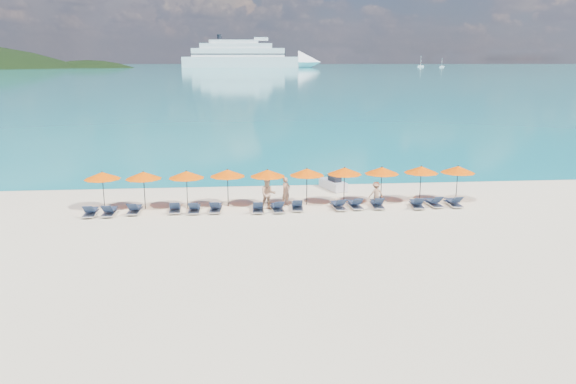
{
  "coord_description": "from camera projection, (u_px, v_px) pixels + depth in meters",
  "views": [
    {
      "loc": [
        -2.85,
        -28.1,
        8.61
      ],
      "look_at": [
        0.0,
        3.0,
        1.2
      ],
      "focal_mm": 35.0,
      "sensor_mm": 36.0,
      "label": 1
    }
  ],
  "objects": [
    {
      "name": "lounger_11",
      "position": [
        377.0,
        204.0,
        33.31
      ],
      "size": [
        0.72,
        1.73,
        0.66
      ],
      "rotation": [
        0.0,
        0.0,
        -0.06
      ],
      "color": "silver",
      "rests_on": "ground"
    },
    {
      "name": "umbrella_4",
      "position": [
        268.0,
        173.0,
        33.29
      ],
      "size": [
        2.1,
        2.1,
        2.28
      ],
      "color": "black",
      "rests_on": "ground"
    },
    {
      "name": "lounger_5",
      "position": [
        216.0,
        208.0,
        32.43
      ],
      "size": [
        0.73,
        1.74,
        0.66
      ],
      "rotation": [
        0.0,
        0.0,
        -0.07
      ],
      "color": "silver",
      "rests_on": "ground"
    },
    {
      "name": "umbrella_8",
      "position": [
        421.0,
        170.0,
        34.34
      ],
      "size": [
        2.1,
        2.1,
        2.28
      ],
      "color": "black",
      "rests_on": "ground"
    },
    {
      "name": "lounger_10",
      "position": [
        355.0,
        204.0,
        33.22
      ],
      "size": [
        0.75,
        1.74,
        0.66
      ],
      "rotation": [
        0.0,
        0.0,
        0.08
      ],
      "color": "silver",
      "rests_on": "ground"
    },
    {
      "name": "umbrella_9",
      "position": [
        458.0,
        169.0,
        34.41
      ],
      "size": [
        2.1,
        2.1,
        2.28
      ],
      "color": "black",
      "rests_on": "ground"
    },
    {
      "name": "lounger_6",
      "position": [
        258.0,
        208.0,
        32.42
      ],
      "size": [
        0.67,
        1.72,
        0.66
      ],
      "rotation": [
        0.0,
        0.0,
        -0.03
      ],
      "color": "silver",
      "rests_on": "ground"
    },
    {
      "name": "lounger_0",
      "position": [
        91.0,
        212.0,
        31.58
      ],
      "size": [
        0.68,
        1.72,
        0.66
      ],
      "rotation": [
        0.0,
        0.0,
        0.04
      ],
      "color": "silver",
      "rests_on": "ground"
    },
    {
      "name": "sea",
      "position": [
        238.0,
        66.0,
        668.96
      ],
      "size": [
        1600.0,
        1300.0,
        0.01
      ],
      "primitive_type": "cube",
      "color": "#1FA9B2",
      "rests_on": "ground"
    },
    {
      "name": "lounger_8",
      "position": [
        297.0,
        206.0,
        32.86
      ],
      "size": [
        0.74,
        1.74,
        0.66
      ],
      "rotation": [
        0.0,
        0.0,
        -0.07
      ],
      "color": "silver",
      "rests_on": "ground"
    },
    {
      "name": "lounger_4",
      "position": [
        194.0,
        208.0,
        32.28
      ],
      "size": [
        0.64,
        1.71,
        0.66
      ],
      "rotation": [
        0.0,
        0.0,
        -0.01
      ],
      "color": "silver",
      "rests_on": "ground"
    },
    {
      "name": "umbrella_1",
      "position": [
        143.0,
        175.0,
        32.65
      ],
      "size": [
        2.1,
        2.1,
        2.28
      ],
      "color": "black",
      "rests_on": "ground"
    },
    {
      "name": "umbrella_0",
      "position": [
        102.0,
        176.0,
        32.57
      ],
      "size": [
        2.1,
        2.1,
        2.28
      ],
      "color": "black",
      "rests_on": "ground"
    },
    {
      "name": "lounger_13",
      "position": [
        433.0,
        202.0,
        33.65
      ],
      "size": [
        0.76,
        1.75,
        0.66
      ],
      "rotation": [
        0.0,
        0.0,
        0.08
      ],
      "color": "silver",
      "rests_on": "ground"
    },
    {
      "name": "lounger_14",
      "position": [
        453.0,
        202.0,
        33.66
      ],
      "size": [
        0.64,
        1.71,
        0.66
      ],
      "rotation": [
        0.0,
        0.0,
        0.01
      ],
      "color": "silver",
      "rests_on": "ground"
    },
    {
      "name": "sailboat_near",
      "position": [
        442.0,
        66.0,
        604.99
      ],
      "size": [
        5.23,
        1.74,
        9.59
      ],
      "color": "white",
      "rests_on": "ground"
    },
    {
      "name": "umbrella_7",
      "position": [
        382.0,
        170.0,
        34.08
      ],
      "size": [
        2.1,
        2.1,
        2.28
      ],
      "color": "black",
      "rests_on": "ground"
    },
    {
      "name": "cruise_ship",
      "position": [
        253.0,
        57.0,
        584.27
      ],
      "size": [
        145.17,
        33.61,
        40.05
      ],
      "rotation": [
        0.0,
        0.0,
        -0.08
      ],
      "color": "white",
      "rests_on": "ground"
    },
    {
      "name": "lounger_2",
      "position": [
        135.0,
        209.0,
        32.1
      ],
      "size": [
        0.69,
        1.73,
        0.66
      ],
      "rotation": [
        0.0,
        0.0,
        -0.04
      ],
      "color": "silver",
      "rests_on": "ground"
    },
    {
      "name": "beachgoer_a",
      "position": [
        286.0,
        192.0,
        33.62
      ],
      "size": [
        0.75,
        0.74,
        1.75
      ],
      "primitive_type": "imported",
      "rotation": [
        0.0,
        0.0,
        0.76
      ],
      "color": "tan",
      "rests_on": "ground"
    },
    {
      "name": "umbrella_5",
      "position": [
        307.0,
        172.0,
        33.61
      ],
      "size": [
        2.1,
        2.1,
        2.28
      ],
      "color": "black",
      "rests_on": "ground"
    },
    {
      "name": "lounger_9",
      "position": [
        338.0,
        205.0,
        32.99
      ],
      "size": [
        0.79,
        1.76,
        0.66
      ],
      "rotation": [
        0.0,
        0.0,
        0.1
      ],
      "color": "silver",
      "rests_on": "ground"
    },
    {
      "name": "lounger_12",
      "position": [
        417.0,
        204.0,
        33.32
      ],
      "size": [
        0.79,
        1.75,
        0.66
      ],
      "rotation": [
        0.0,
        0.0,
        -0.1
      ],
      "color": "silver",
      "rests_on": "ground"
    },
    {
      "name": "lounger_1",
      "position": [
        110.0,
        211.0,
        31.69
      ],
      "size": [
        0.65,
        1.71,
        0.66
      ],
      "rotation": [
        0.0,
        0.0,
        -0.02
      ],
      "color": "silver",
      "rests_on": "ground"
    },
    {
      "name": "umbrella_6",
      "position": [
        345.0,
        171.0,
        33.94
      ],
      "size": [
        2.1,
        2.1,
        2.28
      ],
      "color": "black",
      "rests_on": "ground"
    },
    {
      "name": "lounger_3",
      "position": [
        175.0,
        208.0,
        32.34
      ],
      "size": [
        0.74,
        1.74,
        0.66
      ],
      "rotation": [
        0.0,
        0.0,
        0.07
      ],
      "color": "silver",
      "rests_on": "ground"
    },
    {
      "name": "jetski",
      "position": [
        333.0,
        184.0,
        38.03
      ],
      "size": [
        1.66,
        2.63,
        0.88
      ],
      "rotation": [
        0.0,
        0.0,
        0.32
      ],
      "color": "silver",
      "rests_on": "ground"
    },
    {
      "name": "umbrella_2",
      "position": [
        186.0,
        175.0,
        32.87
      ],
      "size": [
        2.1,
        2.1,
        2.28
      ],
      "color": "black",
      "rests_on": "ground"
    },
    {
      "name": "sailboat_far",
      "position": [
        421.0,
        66.0,
        624.76
      ],
      "size": [
        6.75,
        2.25,
        12.37
      ],
      "color": "white",
      "rests_on": "ground"
    },
    {
      "name": "ground",
      "position": [
        293.0,
        227.0,
        29.47
      ],
      "size": [
        1400.0,
        1400.0,
        0.0
      ],
      "primitive_type": "plane",
      "color": "beige"
    },
    {
      "name": "beachgoer_b",
      "position": [
        268.0,
        194.0,
        32.69
      ],
      "size": [
        0.95,
        0.59,
        1.87
      ],
      "primitive_type": "imported",
      "rotation": [
        0.0,
        0.0,
        0.07
      ],
      "color": "tan",
      "rests_on": "ground"
    },
    {
      "name": "umbrella_3",
      "position": [
        227.0,
        173.0,
        33.31
      ],
      "size": [
        2.1,
        2.1,
        2.28
      ],
      "color": "black",
      "rests_on": "ground"
    },
    {
      "name": "beachgoer_c",
      "position": [
        376.0,
        194.0,
        33.77
      ],
      "size": [
        0.99,
        0.59,
        1.44
      ],
      "primitive_type": "imported",
      "rotation": [
        0.0,
        0.0,
        3.32
      ],
      "color": "tan",
      "rests_on": "ground"
    },
    {
      "name": "lounger_7",
      "position": [
        277.0,
        207.0,
        32.51
      ],
      "size": [
        0.78,
        1.75,
        0.66
      ],
      "rotation": [
        0.0,
        0.0,
        0.09
      ],
      "color": "silver",
      "rests_on": "ground"
    },
    {
      "name": "headland_small",
      "position": [
        90.0,
        103.0,
        566.85
      ],
      "size": [
        162.0,
        126.0,
        85.5
      ],
      "color": "black",
      "rests_on": "ground"
    }
  ]
}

